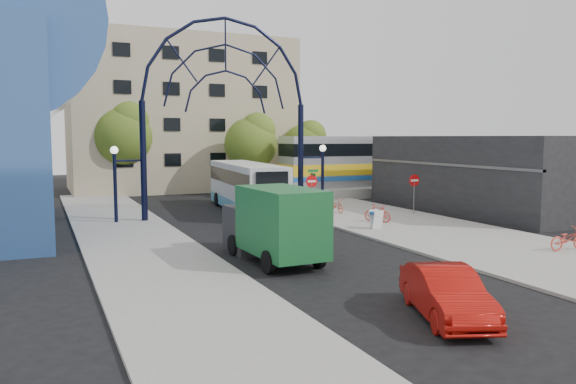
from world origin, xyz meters
name	(u,v)px	position (x,y,z in m)	size (l,w,h in m)	color
ground	(338,264)	(0.00, 0.00, 0.00)	(120.00, 120.00, 0.00)	black
sidewalk_east	(437,233)	(8.00, 4.00, 0.06)	(8.00, 56.00, 0.12)	gray
plaza_west	(142,248)	(-6.50, 6.00, 0.06)	(5.00, 50.00, 0.12)	gray
gateway_arch	(226,77)	(0.00, 14.00, 8.56)	(13.64, 0.44, 12.10)	black
stop_sign	(312,185)	(4.80, 12.00, 1.99)	(0.80, 0.07, 2.50)	slate
do_not_enter_sign	(414,184)	(11.00, 10.00, 1.98)	(0.76, 0.07, 2.48)	slate
street_name_sign	(313,182)	(5.20, 12.60, 2.13)	(0.70, 0.70, 2.80)	slate
sandwich_board	(376,217)	(5.60, 5.98, 0.74)	(0.55, 0.61, 0.99)	white
commercial_block_east	(476,174)	(16.00, 10.00, 2.50)	(6.00, 16.00, 5.00)	black
apartment_block	(179,115)	(2.00, 34.97, 7.00)	(20.00, 12.10, 14.00)	tan
train_platform	(414,188)	(20.00, 22.00, 0.40)	(32.00, 5.00, 0.80)	gray
train_car	(415,160)	(20.00, 22.00, 2.90)	(25.10, 3.05, 4.20)	#B7B7BC
tree_north_a	(252,141)	(6.12, 25.93, 4.61)	(4.48, 4.48, 7.00)	#382314
tree_north_b	(124,133)	(-3.88, 29.93, 5.27)	(5.12, 5.12, 8.00)	#382314
tree_north_c	(306,144)	(12.12, 27.93, 4.28)	(4.16, 4.16, 6.50)	#382314
city_bus	(246,186)	(2.04, 16.17, 1.67)	(3.63, 11.82, 3.20)	silver
green_truck	(273,224)	(-2.11, 1.55, 1.49)	(2.49, 6.00, 2.99)	black
black_suv	(284,221)	(1.06, 7.69, 0.56)	(1.87, 4.07, 1.13)	black
red_sedan	(446,293)	(-0.53, -6.95, 0.70)	(1.49, 4.27, 1.41)	#AA100A
bike_near_a	(336,205)	(6.83, 12.53, 0.57)	(0.60, 1.72, 0.90)	#D34E2A
bike_near_b	(378,213)	(7.01, 8.00, 0.62)	(0.47, 1.66, 1.00)	red
bike_far_c	(568,239)	(9.98, -2.14, 0.62)	(0.66, 1.90, 1.00)	red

